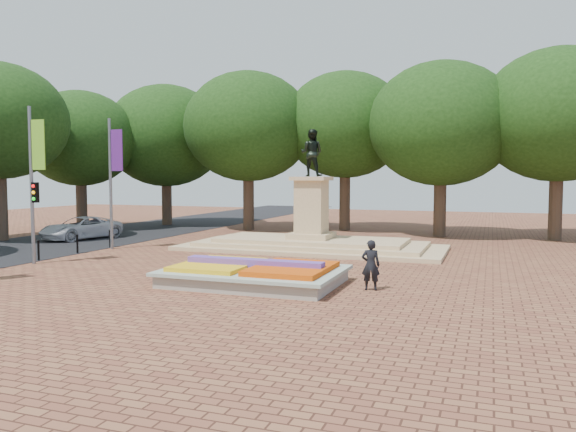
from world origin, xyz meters
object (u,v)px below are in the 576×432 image
(monument, at_px, (311,233))
(pedestrian, at_px, (371,265))
(van, at_px, (81,228))
(flower_bed, at_px, (255,274))

(monument, distance_m, pedestrian, 10.98)
(monument, height_order, van, monument)
(flower_bed, bearing_deg, monument, 95.87)
(flower_bed, relative_size, van, 1.24)
(flower_bed, distance_m, van, 18.78)
(van, bearing_deg, flower_bed, -17.24)
(flower_bed, relative_size, monument, 0.45)
(flower_bed, xyz_separation_m, van, (-16.04, 9.76, 0.33))
(monument, height_order, pedestrian, monument)
(monument, bearing_deg, pedestrian, -61.74)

